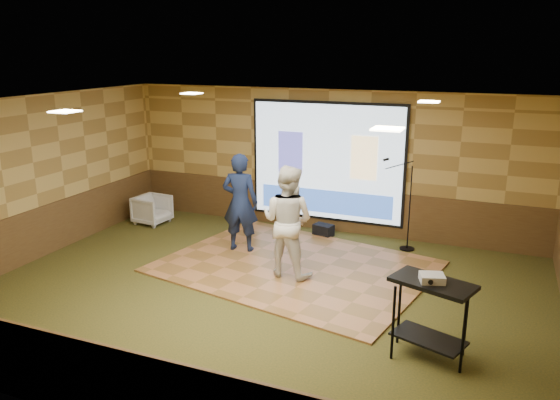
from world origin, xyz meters
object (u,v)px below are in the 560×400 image
at_px(projector_screen, 326,163).
at_px(projector, 432,278).
at_px(duffel_bag, 323,230).
at_px(mic_stand, 406,225).
at_px(player_right, 288,221).
at_px(player_left, 240,202).
at_px(banquet_chair, 152,210).
at_px(av_table, 431,303).
at_px(dance_floor, 295,266).

relative_size(projector_screen, projector, 11.49).
height_order(projector, duffel_bag, projector).
bearing_deg(mic_stand, player_right, -136.62).
distance_m(player_left, mic_stand, 3.23).
height_order(player_right, mic_stand, player_right).
bearing_deg(player_right, banquet_chair, -15.62).
xyz_separation_m(projector_screen, av_table, (2.74, -4.32, -0.73)).
bearing_deg(player_left, mic_stand, -165.01).
xyz_separation_m(player_right, mic_stand, (1.65, 2.08, -0.50)).
height_order(projector_screen, banquet_chair, projector_screen).
bearing_deg(banquet_chair, player_left, -101.83).
height_order(av_table, projector, projector).
bearing_deg(mic_stand, av_table, -84.35).
bearing_deg(av_table, mic_stand, 103.98).
xyz_separation_m(projector_screen, duffel_bag, (0.08, -0.38, -1.35)).
relative_size(dance_floor, player_left, 2.40).
bearing_deg(player_left, projector, 137.62).
xyz_separation_m(dance_floor, duffel_bag, (-0.05, 1.82, 0.11)).
height_order(mic_stand, duffel_bag, mic_stand).
xyz_separation_m(player_right, av_table, (2.59, -1.72, -0.25)).
bearing_deg(player_right, projector_screen, -80.12).
height_order(projector_screen, player_left, projector_screen).
height_order(mic_stand, banquet_chair, mic_stand).
bearing_deg(player_right, player_left, -24.73).
bearing_deg(projector_screen, banquet_chair, -164.92).
distance_m(dance_floor, projector, 3.53).
height_order(dance_floor, banquet_chair, banquet_chair).
xyz_separation_m(player_left, duffel_bag, (1.21, 1.45, -0.86)).
bearing_deg(mic_stand, projector, -84.59).
distance_m(player_right, projector, 3.12).
bearing_deg(dance_floor, player_right, -88.32).
bearing_deg(projector_screen, player_right, -86.85).
height_order(player_left, banquet_chair, player_left).
relative_size(dance_floor, banquet_chair, 6.50).
xyz_separation_m(av_table, projector, (-0.01, -0.02, 0.35)).
relative_size(player_left, mic_stand, 1.05).
xyz_separation_m(projector_screen, dance_floor, (0.13, -2.20, -1.46)).
distance_m(projector_screen, projector, 5.14).
bearing_deg(duffel_bag, projector, -56.34).
distance_m(mic_stand, duffel_bag, 1.75).
bearing_deg(projector, dance_floor, 122.56).
bearing_deg(projector_screen, dance_floor, -86.58).
bearing_deg(mic_stand, banquet_chair, 176.76).
xyz_separation_m(dance_floor, mic_stand, (1.66, 1.68, 0.48)).
bearing_deg(av_table, projector_screen, 122.35).
xyz_separation_m(dance_floor, projector, (2.59, -2.15, 1.08)).
bearing_deg(banquet_chair, av_table, -111.57).
xyz_separation_m(av_table, duffel_bag, (-2.65, 3.95, -0.62)).
bearing_deg(banquet_chair, mic_stand, -79.34).
relative_size(av_table, banquet_chair, 1.50).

